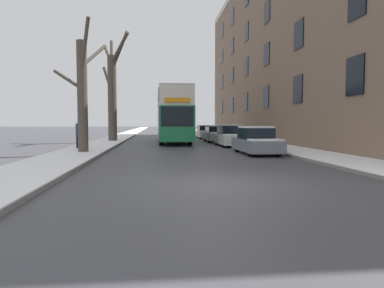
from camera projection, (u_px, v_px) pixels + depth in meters
The scene contains 12 objects.
ground_plane at pixel (226, 184), 9.18m from camera, with size 320.00×320.00×0.00m, color #424247.
sidewalk_left at pixel (133, 132), 61.15m from camera, with size 2.71×130.00×0.16m.
sidewalk_right at pixel (199, 132), 62.40m from camera, with size 2.71×130.00×0.16m.
terrace_facade_right at pixel (303, 47), 31.66m from camera, with size 9.10×43.41×17.35m.
bare_tree_left_0 at pixel (83, 93), 17.69m from camera, with size 2.67×3.44×6.71m.
bare_tree_left_1 at pixel (113, 91), 29.07m from camera, with size 2.71×4.88×9.21m.
double_decker_bus at pixel (173, 113), 28.99m from camera, with size 2.54×11.28×4.39m.
parked_car_0 at pixel (256, 141), 18.27m from camera, with size 1.71×4.31×1.48m.
parked_car_1 at pixel (231, 136), 24.45m from camera, with size 1.78×4.46×1.53m.
parked_car_2 at pixel (216, 134), 30.17m from camera, with size 1.90×4.60×1.45m.
parked_car_3 at pixel (206, 132), 36.80m from camera, with size 1.72×4.48×1.43m.
pedestrian_left_sidewalk at pixel (79, 134), 20.38m from camera, with size 0.41×0.41×1.87m.
Camera 1 is at (-1.87, -8.94, 1.64)m, focal length 32.00 mm.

